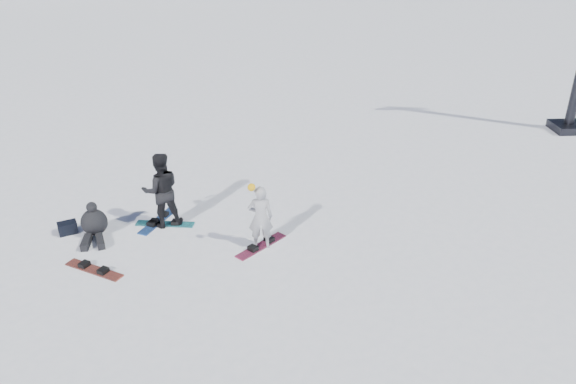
% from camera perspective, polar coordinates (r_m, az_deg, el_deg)
% --- Properties ---
extents(ground, '(420.00, 420.00, 0.00)m').
position_cam_1_polar(ground, '(14.78, -2.37, -2.79)').
color(ground, white).
rests_on(ground, ground).
extents(snowboarder_woman, '(0.62, 0.44, 1.76)m').
position_cam_1_polar(snowboarder_woman, '(13.21, -2.83, -2.53)').
color(snowboarder_woman, '#AFAFB5').
rests_on(snowboarder_woman, ground).
extents(snowboarder_man, '(1.07, 0.90, 1.98)m').
position_cam_1_polar(snowboarder_man, '(14.42, -12.76, 0.19)').
color(snowboarder_man, black).
rests_on(snowboarder_man, ground).
extents(seated_rider, '(0.70, 1.10, 0.91)m').
position_cam_1_polar(seated_rider, '(14.67, -19.11, -3.05)').
color(seated_rider, black).
rests_on(seated_rider, ground).
extents(gear_bag, '(0.52, 0.42, 0.30)m').
position_cam_1_polar(gear_bag, '(15.13, -21.48, -3.41)').
color(gear_bag, black).
rests_on(gear_bag, ground).
extents(snowboard_woman, '(1.35, 1.15, 0.03)m').
position_cam_1_polar(snowboard_woman, '(13.62, -2.74, -5.49)').
color(snowboard_woman, '#942044').
rests_on(snowboard_woman, ground).
extents(snowboard_man, '(1.52, 0.63, 0.03)m').
position_cam_1_polar(snowboard_man, '(14.87, -12.39, -3.18)').
color(snowboard_man, teal).
rests_on(snowboard_man, ground).
extents(snowboard_loose_b, '(1.38, 1.11, 0.03)m').
position_cam_1_polar(snowboard_loose_b, '(13.49, -19.10, -7.48)').
color(snowboard_loose_b, maroon).
rests_on(snowboard_loose_b, ground).
extents(snowboard_loose_a, '(1.01, 1.43, 0.03)m').
position_cam_1_polar(snowboard_loose_a, '(15.05, -13.05, -2.88)').
color(snowboard_loose_a, '#1B4696').
rests_on(snowboard_loose_a, ground).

